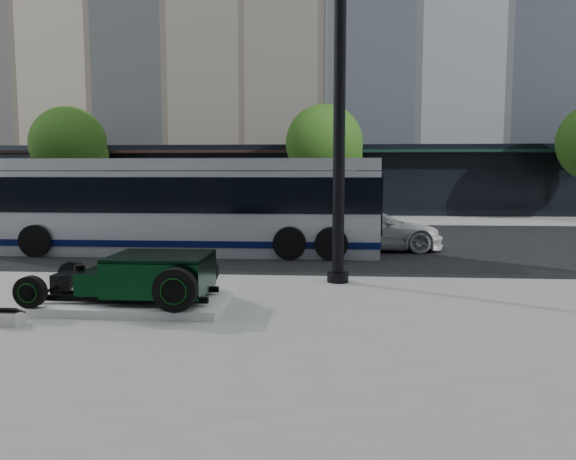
# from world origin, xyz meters

# --- Properties ---
(ground) EXTENTS (120.00, 120.00, 0.00)m
(ground) POSITION_xyz_m (0.00, 0.00, 0.00)
(ground) COLOR black
(ground) RESTS_ON ground
(sidewalk_far) EXTENTS (70.00, 4.00, 0.12)m
(sidewalk_far) POSITION_xyz_m (0.00, 14.00, 0.06)
(sidewalk_far) COLOR gray
(sidewalk_far) RESTS_ON ground
(street_trees) EXTENTS (29.80, 3.80, 5.70)m
(street_trees) POSITION_xyz_m (1.15, 13.07, 3.77)
(street_trees) COLOR black
(street_trees) RESTS_ON sidewalk_far
(display_plinth) EXTENTS (3.40, 1.80, 0.15)m
(display_plinth) POSITION_xyz_m (-2.25, -5.24, 0.20)
(display_plinth) COLOR silver
(display_plinth) RESTS_ON sidewalk_near
(hot_rod) EXTENTS (3.22, 2.00, 0.81)m
(hot_rod) POSITION_xyz_m (-1.91, -5.24, 0.70)
(hot_rod) COLOR black
(hot_rod) RESTS_ON display_plinth
(info_plaque) EXTENTS (0.41, 0.31, 0.31)m
(info_plaque) POSITION_xyz_m (-3.77, -6.55, 0.24)
(info_plaque) COLOR silver
(info_plaque) RESTS_ON sidewalk_near
(lamppost) EXTENTS (0.47, 0.47, 8.57)m
(lamppost) POSITION_xyz_m (1.49, -2.68, 4.08)
(lamppost) COLOR black
(lamppost) RESTS_ON sidewalk_near
(transit_bus) EXTENTS (12.12, 2.88, 2.92)m
(transit_bus) POSITION_xyz_m (-3.24, 2.39, 1.49)
(transit_bus) COLOR #B7BCC2
(transit_bus) RESTS_ON ground
(white_sedan) EXTENTS (4.94, 2.35, 1.39)m
(white_sedan) POSITION_xyz_m (2.52, 3.30, 0.70)
(white_sedan) COLOR silver
(white_sedan) RESTS_ON ground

